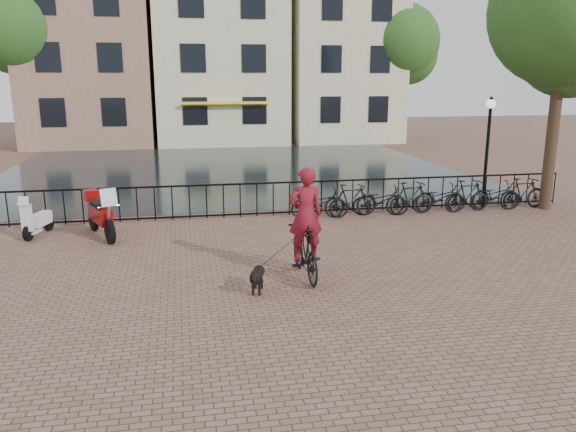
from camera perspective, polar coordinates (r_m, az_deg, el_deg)
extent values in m
plane|color=brown|center=(9.56, 3.44, -11.26)|extent=(100.00, 100.00, 0.00)
plane|color=black|center=(26.09, -5.92, 4.78)|extent=(20.00, 20.00, 0.00)
cube|color=black|center=(16.80, -3.21, 3.32)|extent=(20.00, 0.05, 0.05)
cube|color=black|center=(17.00, -3.16, 0.27)|extent=(20.00, 0.05, 0.05)
cube|color=#83624C|center=(38.80, -19.46, 15.91)|extent=(7.50, 9.00, 12.00)
cube|color=beige|center=(38.51, -7.09, 15.84)|extent=(8.00, 9.00, 11.00)
cube|color=gold|center=(33.82, -6.39, 11.24)|extent=(5.00, 0.60, 0.15)
cube|color=beige|center=(39.90, 4.93, 16.89)|extent=(7.00, 9.00, 12.50)
cylinder|color=black|center=(36.48, -25.31, 11.08)|extent=(0.36, 0.36, 6.30)
sphere|color=#23501A|center=(36.57, -25.91, 16.70)|extent=(5.04, 5.04, 5.04)
cylinder|color=black|center=(19.41, 25.40, 8.80)|extent=(0.36, 0.36, 5.60)
sphere|color=#23501A|center=(19.47, 26.41, 18.19)|extent=(4.48, 4.48, 4.48)
cylinder|color=black|center=(38.13, 11.26, 11.91)|extent=(0.36, 0.36, 5.95)
sphere|color=#23501A|center=(38.19, 11.51, 17.01)|extent=(4.76, 4.76, 4.76)
cylinder|color=black|center=(18.69, 19.50, 5.48)|extent=(0.10, 0.10, 3.20)
sphere|color=beige|center=(18.55, 19.92, 10.68)|extent=(0.30, 0.30, 0.30)
imported|color=black|center=(11.61, 1.75, -3.49)|extent=(0.63, 2.01, 1.19)
imported|color=maroon|center=(11.37, 1.79, 1.10)|extent=(0.87, 0.59, 2.34)
imported|color=black|center=(16.67, 3.24, 1.31)|extent=(1.77, 0.79, 0.90)
imported|color=black|center=(16.91, 6.37, 1.60)|extent=(1.70, 0.61, 1.00)
imported|color=black|center=(17.22, 9.39, 1.55)|extent=(1.79, 0.87, 0.90)
imported|color=black|center=(17.56, 12.31, 1.81)|extent=(1.71, 0.70, 1.00)
imported|color=black|center=(17.96, 15.10, 1.76)|extent=(1.74, 0.66, 0.90)
imported|color=black|center=(18.38, 17.78, 2.00)|extent=(1.72, 0.74, 1.00)
imported|color=black|center=(18.86, 20.31, 1.93)|extent=(1.72, 0.61, 0.90)
imported|color=black|center=(19.35, 22.74, 2.15)|extent=(1.70, 0.65, 1.00)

